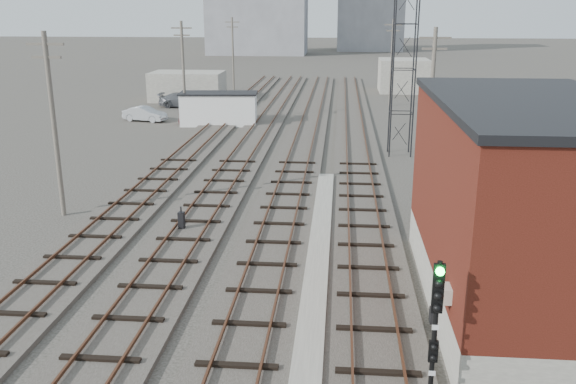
# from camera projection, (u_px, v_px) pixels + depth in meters

# --- Properties ---
(ground) EXTENTS (320.00, 320.00, 0.00)m
(ground) POSITION_uv_depth(u_px,v_px,m) (329.00, 102.00, 67.83)
(ground) COLOR #282621
(ground) RESTS_ON ground
(track_right) EXTENTS (3.20, 90.00, 0.39)m
(track_right) POSITION_uv_depth(u_px,v_px,m) (356.00, 141.00, 47.55)
(track_right) COLOR #332D28
(track_right) RESTS_ON ground
(track_mid_right) EXTENTS (3.20, 90.00, 0.39)m
(track_mid_right) POSITION_uv_depth(u_px,v_px,m) (304.00, 140.00, 47.89)
(track_mid_right) COLOR #332D28
(track_mid_right) RESTS_ON ground
(track_mid_left) EXTENTS (3.20, 90.00, 0.39)m
(track_mid_left) POSITION_uv_depth(u_px,v_px,m) (254.00, 139.00, 48.22)
(track_mid_left) COLOR #332D28
(track_mid_left) RESTS_ON ground
(track_left) EXTENTS (3.20, 90.00, 0.39)m
(track_left) POSITION_uv_depth(u_px,v_px,m) (204.00, 138.00, 48.55)
(track_left) COLOR #332D28
(track_left) RESTS_ON ground
(platform_curb) EXTENTS (0.90, 28.00, 0.26)m
(platform_curb) POSITION_uv_depth(u_px,v_px,m) (317.00, 271.00, 23.86)
(platform_curb) COLOR gray
(platform_curb) RESTS_ON ground
(brick_building) EXTENTS (6.54, 12.20, 7.22)m
(brick_building) POSITION_uv_depth(u_px,v_px,m) (525.00, 206.00, 20.37)
(brick_building) COLOR gray
(brick_building) RESTS_ON ground
(lattice_tower) EXTENTS (1.60, 1.60, 15.00)m
(lattice_tower) POSITION_uv_depth(u_px,v_px,m) (405.00, 47.00, 41.36)
(lattice_tower) COLOR black
(lattice_tower) RESTS_ON ground
(utility_pole_left_a) EXTENTS (1.80, 0.24, 9.00)m
(utility_pole_left_a) POSITION_uv_depth(u_px,v_px,m) (54.00, 121.00, 29.32)
(utility_pole_left_a) COLOR #595147
(utility_pole_left_a) RESTS_ON ground
(utility_pole_left_b) EXTENTS (1.80, 0.24, 9.00)m
(utility_pole_left_b) POSITION_uv_depth(u_px,v_px,m) (183.00, 71.00, 53.17)
(utility_pole_left_b) COLOR #595147
(utility_pole_left_b) RESTS_ON ground
(utility_pole_left_c) EXTENTS (1.80, 0.24, 9.00)m
(utility_pole_left_c) POSITION_uv_depth(u_px,v_px,m) (233.00, 52.00, 77.02)
(utility_pole_left_c) COLOR #595147
(utility_pole_left_c) RESTS_ON ground
(utility_pole_right_a) EXTENTS (1.80, 0.24, 9.00)m
(utility_pole_right_a) POSITION_uv_depth(u_px,v_px,m) (431.00, 102.00, 35.38)
(utility_pole_right_a) COLOR #595147
(utility_pole_right_a) RESTS_ON ground
(utility_pole_right_b) EXTENTS (1.80, 0.24, 9.00)m
(utility_pole_right_b) POSITION_uv_depth(u_px,v_px,m) (392.00, 60.00, 64.00)
(utility_pole_right_b) COLOR #595147
(utility_pole_right_b) RESTS_ON ground
(shed_left) EXTENTS (8.00, 5.00, 3.20)m
(shed_left) POSITION_uv_depth(u_px,v_px,m) (188.00, 86.00, 68.69)
(shed_left) COLOR gray
(shed_left) RESTS_ON ground
(shed_right) EXTENTS (6.00, 6.00, 4.00)m
(shed_right) POSITION_uv_depth(u_px,v_px,m) (403.00, 75.00, 76.04)
(shed_right) COLOR gray
(shed_right) RESTS_ON ground
(signal_mast) EXTENTS (0.40, 0.42, 4.26)m
(signal_mast) POSITION_uv_depth(u_px,v_px,m) (435.00, 327.00, 14.82)
(signal_mast) COLOR gray
(signal_mast) RESTS_ON ground
(switch_stand) EXTENTS (0.29, 0.29, 1.16)m
(switch_stand) POSITION_uv_depth(u_px,v_px,m) (182.00, 221.00, 28.19)
(switch_stand) COLOR black
(switch_stand) RESTS_ON ground
(site_trailer) EXTENTS (7.07, 3.54, 2.88)m
(site_trailer) POSITION_uv_depth(u_px,v_px,m) (219.00, 108.00, 54.31)
(site_trailer) COLOR white
(site_trailer) RESTS_ON ground
(car_red) EXTENTS (4.43, 2.49, 1.42)m
(car_red) POSITION_uv_depth(u_px,v_px,m) (202.00, 116.00, 54.67)
(car_red) COLOR maroon
(car_red) RESTS_ON ground
(car_silver) EXTENTS (4.30, 2.37, 1.34)m
(car_silver) POSITION_uv_depth(u_px,v_px,m) (145.00, 114.00, 56.19)
(car_silver) COLOR #AFB3B8
(car_silver) RESTS_ON ground
(car_grey) EXTENTS (5.17, 2.11, 1.50)m
(car_grey) POSITION_uv_depth(u_px,v_px,m) (183.00, 100.00, 64.21)
(car_grey) COLOR slate
(car_grey) RESTS_ON ground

